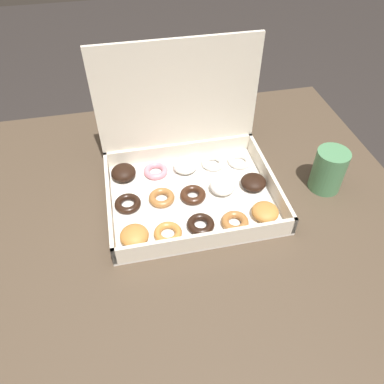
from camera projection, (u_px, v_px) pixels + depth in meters
The scene contains 4 objects.
ground_plane at pixel (189, 372), 1.32m from camera, with size 8.00×8.00×0.00m, color #2D2826.
dining_table at pixel (187, 263), 0.85m from camera, with size 1.03×1.02×0.77m.
donut_box at pixel (188, 169), 0.84m from camera, with size 0.37×0.30×0.30m.
coffee_mug at pixel (329, 170), 0.84m from camera, with size 0.07×0.07×0.10m.
Camera 1 is at (-0.09, -0.48, 1.38)m, focal length 35.00 mm.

